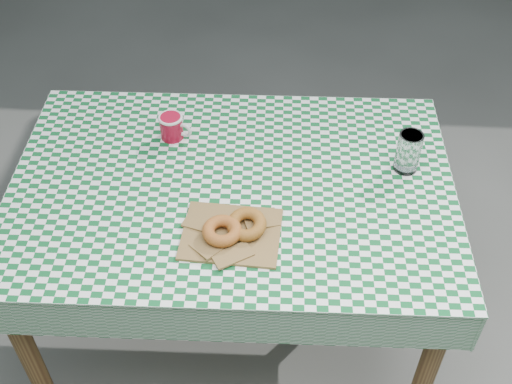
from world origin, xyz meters
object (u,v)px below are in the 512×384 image
(coffee_mug, at_px, (171,127))
(drinking_glass, at_px, (408,152))
(paper_bag, at_px, (231,233))
(table, at_px, (235,265))

(coffee_mug, relative_size, drinking_glass, 1.10)
(drinking_glass, bearing_deg, paper_bag, -149.09)
(paper_bag, bearing_deg, table, 94.75)
(paper_bag, bearing_deg, coffee_mug, 118.98)
(paper_bag, xyz_separation_m, coffee_mug, (-0.23, 0.41, 0.03))
(table, bearing_deg, drinking_glass, 9.93)
(coffee_mug, bearing_deg, table, -26.58)
(coffee_mug, height_order, drinking_glass, drinking_glass)
(table, distance_m, drinking_glass, 0.70)
(table, distance_m, paper_bag, 0.44)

